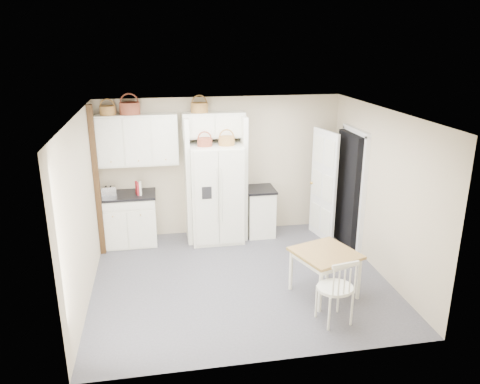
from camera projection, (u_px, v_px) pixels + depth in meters
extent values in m
plane|color=#404146|center=(240.00, 279.00, 7.35)|extent=(4.50, 4.50, 0.00)
plane|color=white|center=(240.00, 113.00, 6.54)|extent=(4.50, 4.50, 0.00)
plane|color=#C5B293|center=(221.00, 166.00, 8.81)|extent=(4.50, 0.00, 4.50)
plane|color=#C5B293|center=(83.00, 210.00, 6.57)|extent=(0.00, 4.00, 4.00)
plane|color=#C5B293|center=(381.00, 193.00, 7.32)|extent=(0.00, 4.00, 4.00)
cube|color=white|center=(216.00, 193.00, 8.55)|extent=(0.94, 0.75, 1.81)
cube|color=silver|center=(128.00, 220.00, 8.50)|extent=(0.99, 0.62, 0.92)
cube|color=silver|center=(260.00, 212.00, 8.92)|extent=(0.50, 0.60, 0.88)
cube|color=brown|center=(324.00, 273.00, 6.82)|extent=(1.03, 1.03, 0.68)
cube|color=silver|center=(335.00, 288.00, 6.11)|extent=(0.56, 0.52, 0.99)
cube|color=black|center=(126.00, 195.00, 8.35)|extent=(1.03, 0.67, 0.04)
cube|color=black|center=(260.00, 189.00, 8.77)|extent=(0.54, 0.64, 0.04)
cube|color=silver|center=(109.00, 191.00, 8.20)|extent=(0.27, 0.18, 0.17)
cube|color=maroon|center=(137.00, 188.00, 8.27)|extent=(0.07, 0.16, 0.23)
cube|color=silver|center=(141.00, 188.00, 8.28)|extent=(0.04, 0.15, 0.23)
cylinder|color=olive|center=(108.00, 110.00, 7.97)|extent=(0.27, 0.27, 0.15)
cylinder|color=maroon|center=(130.00, 108.00, 8.02)|extent=(0.35, 0.35, 0.20)
cylinder|color=olive|center=(199.00, 108.00, 8.23)|extent=(0.30, 0.30, 0.17)
cylinder|color=maroon|center=(205.00, 142.00, 8.12)|extent=(0.26, 0.26, 0.14)
cylinder|color=olive|center=(227.00, 141.00, 8.18)|extent=(0.29, 0.29, 0.15)
cube|color=silver|center=(138.00, 140.00, 8.21)|extent=(1.40, 0.34, 0.90)
cube|color=silver|center=(214.00, 125.00, 8.37)|extent=(1.12, 0.34, 0.45)
cube|color=silver|center=(188.00, 180.00, 8.47)|extent=(0.08, 0.60, 2.30)
cube|color=silver|center=(243.00, 177.00, 8.64)|extent=(0.08, 0.60, 2.30)
cube|color=black|center=(97.00, 182.00, 7.84)|extent=(0.09, 0.09, 2.60)
cube|color=black|center=(349.00, 190.00, 8.33)|extent=(0.18, 0.85, 2.05)
cube|color=white|center=(323.00, 186.00, 8.58)|extent=(0.21, 0.79, 2.05)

